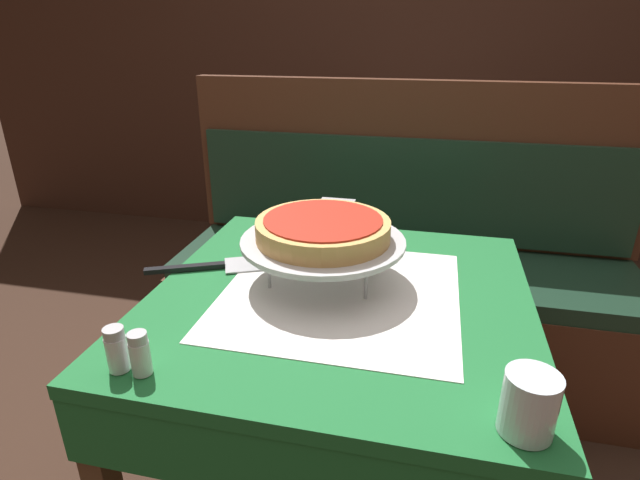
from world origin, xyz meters
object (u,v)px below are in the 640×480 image
object	(u,v)px
pizza_server	(212,266)
pepper_shaker	(140,354)
pizza_pan_stand	(323,243)
water_glass_near	(529,404)
dining_table_front	(339,332)
booth_bench	(399,294)
napkin_holder	(337,215)
dining_table_rear	(418,162)
salt_shaker	(117,349)
condiment_caddy	(404,132)
deep_dish_pizza	(323,229)

from	to	relation	value
pizza_server	pepper_shaker	distance (m)	0.41
pizza_pan_stand	water_glass_near	xyz separation A→B (m)	(0.40, -0.40, -0.05)
dining_table_front	booth_bench	size ratio (longest dim) A/B	0.49
pizza_server	napkin_holder	size ratio (longest dim) A/B	2.92
dining_table_rear	water_glass_near	distance (m)	1.98
water_glass_near	salt_shaker	distance (m)	0.67
salt_shaker	condiment_caddy	size ratio (longest dim) A/B	0.49
pepper_shaker	condiment_caddy	xyz separation A→B (m)	(0.30, 1.99, 0.02)
dining_table_front	booth_bench	distance (m)	0.85
salt_shaker	condiment_caddy	xyz separation A→B (m)	(0.35, 1.99, 0.02)
booth_bench	deep_dish_pizza	size ratio (longest dim) A/B	5.67
booth_bench	napkin_holder	bearing A→B (deg)	-113.24
salt_shaker	pepper_shaker	xyz separation A→B (m)	(0.04, 0.00, -0.00)
dining_table_rear	booth_bench	xyz separation A→B (m)	(-0.01, -0.82, -0.33)
deep_dish_pizza	water_glass_near	size ratio (longest dim) A/B	3.10
pizza_server	salt_shaker	size ratio (longest dim) A/B	3.50
dining_table_rear	water_glass_near	xyz separation A→B (m)	(0.24, -1.96, 0.14)
pepper_shaker	napkin_holder	world-z (taller)	napkin_holder
dining_table_front	pizza_server	distance (m)	0.36
dining_table_rear	water_glass_near	world-z (taller)	water_glass_near
dining_table_front	deep_dish_pizza	world-z (taller)	deep_dish_pizza
deep_dish_pizza	pizza_server	xyz separation A→B (m)	(-0.28, 0.00, -0.13)
dining_table_front	pizza_pan_stand	size ratio (longest dim) A/B	2.23
dining_table_rear	salt_shaker	world-z (taller)	salt_shaker
dining_table_front	water_glass_near	xyz separation A→B (m)	(0.34, -0.35, 0.15)
deep_dish_pizza	water_glass_near	distance (m)	0.57
water_glass_near	napkin_holder	xyz separation A→B (m)	(-0.43, 0.73, -0.00)
deep_dish_pizza	napkin_holder	size ratio (longest dim) A/B	3.07
pepper_shaker	water_glass_near	bearing A→B (deg)	0.43
napkin_holder	condiment_caddy	distance (m)	1.27
pizza_server	pepper_shaker	bearing A→B (deg)	-82.24
dining_table_rear	booth_bench	world-z (taller)	booth_bench
dining_table_front	salt_shaker	distance (m)	0.50
dining_table_front	water_glass_near	size ratio (longest dim) A/B	8.53
dining_table_rear	dining_table_front	bearing A→B (deg)	-93.70
pizza_pan_stand	deep_dish_pizza	distance (m)	0.03
booth_bench	pepper_shaker	xyz separation A→B (m)	(-0.38, -1.14, 0.46)
pizza_pan_stand	pizza_server	distance (m)	0.30
deep_dish_pizza	water_glass_near	world-z (taller)	deep_dish_pizza
napkin_holder	booth_bench	bearing A→B (deg)	66.76
deep_dish_pizza	booth_bench	bearing A→B (deg)	78.70
dining_table_front	pizza_pan_stand	xyz separation A→B (m)	(-0.05, 0.05, 0.20)
pepper_shaker	napkin_holder	size ratio (longest dim) A/B	0.80
deep_dish_pizza	pepper_shaker	distance (m)	0.48
water_glass_near	pizza_server	bearing A→B (deg)	149.26
napkin_holder	pepper_shaker	bearing A→B (deg)	-105.19
napkin_holder	deep_dish_pizza	bearing A→B (deg)	-84.81
water_glass_near	pepper_shaker	bearing A→B (deg)	-179.57
dining_table_rear	pizza_pan_stand	bearing A→B (deg)	-95.71
pizza_server	pizza_pan_stand	bearing A→B (deg)	-0.36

